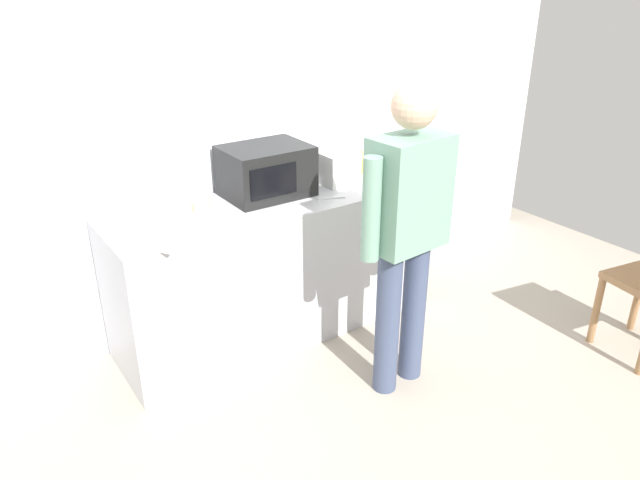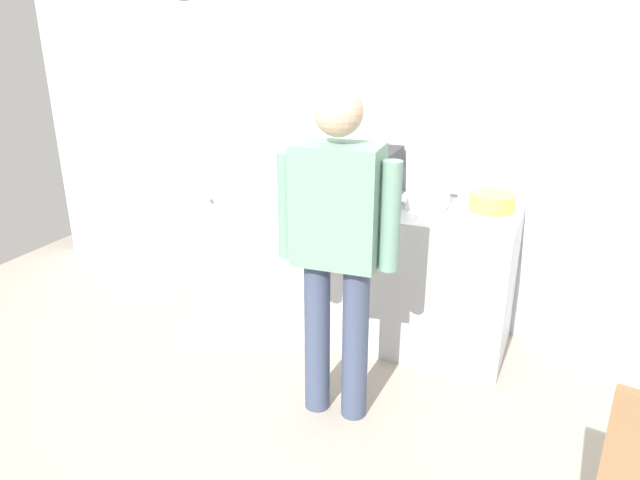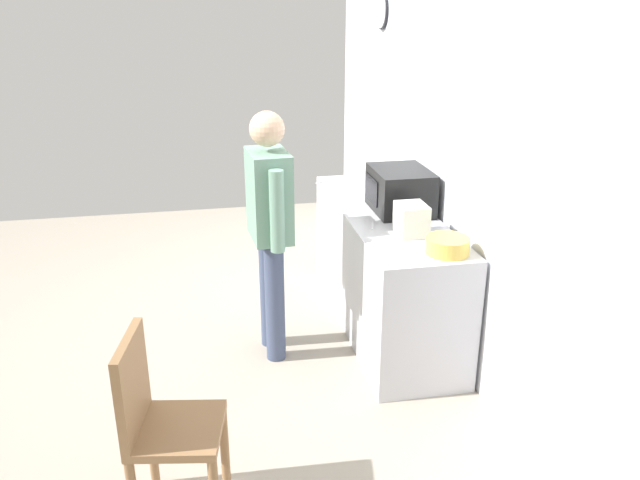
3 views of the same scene
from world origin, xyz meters
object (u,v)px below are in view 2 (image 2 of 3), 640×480
at_px(fork_utensil, 208,196).
at_px(spoon_utensil, 385,213).
at_px(toaster, 429,192).
at_px(person_standing, 337,237).
at_px(salad_bowl, 492,202).
at_px(sandwich_plate, 289,187).
at_px(microwave, 356,172).

distance_m(fork_utensil, spoon_utensil, 1.13).
height_order(toaster, person_standing, person_standing).
xyz_separation_m(salad_bowl, fork_utensil, (-1.67, -0.42, -0.05)).
relative_size(toaster, spoon_utensil, 1.29).
distance_m(sandwich_plate, person_standing, 1.15).
xyz_separation_m(spoon_utensil, person_standing, (-0.02, -0.68, 0.09)).
bearing_deg(microwave, sandwich_plate, -173.04).
xyz_separation_m(salad_bowl, person_standing, (-0.57, -0.99, 0.04)).
xyz_separation_m(microwave, sandwich_plate, (-0.44, -0.05, -0.13)).
height_order(microwave, spoon_utensil, microwave).
relative_size(salad_bowl, fork_utensil, 1.53).
bearing_deg(salad_bowl, toaster, -162.82).
height_order(sandwich_plate, fork_utensil, sandwich_plate).
bearing_deg(toaster, sandwich_plate, 178.58).
xyz_separation_m(fork_utensil, spoon_utensil, (1.12, 0.11, 0.00)).
bearing_deg(salad_bowl, microwave, -177.81).
xyz_separation_m(sandwich_plate, spoon_utensil, (0.72, -0.22, -0.02)).
relative_size(sandwich_plate, spoon_utensil, 1.50).
bearing_deg(person_standing, toaster, 75.92).
bearing_deg(person_standing, fork_utensil, 152.45).
relative_size(sandwich_plate, fork_utensil, 1.50).
xyz_separation_m(sandwich_plate, toaster, (0.92, -0.02, 0.08)).
height_order(salad_bowl, fork_utensil, salad_bowl).
xyz_separation_m(toaster, spoon_utensil, (-0.20, -0.20, -0.10)).
relative_size(toaster, fork_utensil, 1.29).
bearing_deg(sandwich_plate, spoon_utensil, -17.13).
height_order(microwave, fork_utensil, microwave).
height_order(sandwich_plate, salad_bowl, salad_bowl).
bearing_deg(sandwich_plate, fork_utensil, -140.41).
xyz_separation_m(salad_bowl, spoon_utensil, (-0.55, -0.31, -0.05)).
bearing_deg(fork_utensil, spoon_utensil, 5.47).
relative_size(microwave, spoon_utensil, 2.94).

